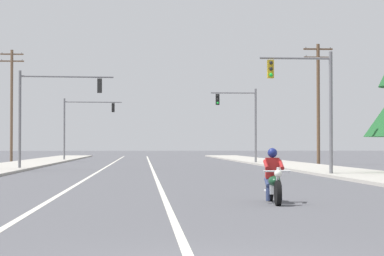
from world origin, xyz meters
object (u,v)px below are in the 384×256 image
traffic_signal_near_right (311,95)px  traffic_signal_near_left (48,103)px  utility_pole_left_far (12,102)px  traffic_signal_mid_right (243,115)px  utility_pole_right_far (318,99)px  motorcycle_with_rider (273,181)px  traffic_signal_mid_left (81,119)px

traffic_signal_near_right → traffic_signal_near_left: bearing=143.4°
traffic_signal_near_left → utility_pole_left_far: bearing=105.3°
traffic_signal_near_right → traffic_signal_near_left: (-14.25, 10.59, 0.14)m
traffic_signal_near_right → utility_pole_left_far: (-20.51, 33.50, 1.58)m
traffic_signal_mid_right → utility_pole_right_far: bearing=-30.4°
motorcycle_with_rider → utility_pole_right_far: utility_pole_right_far is taller
utility_pole_left_far → traffic_signal_mid_left: bearing=35.2°
motorcycle_with_rider → traffic_signal_mid_left: bearing=99.9°
traffic_signal_near_left → motorcycle_with_rider: bearing=-71.0°
motorcycle_with_rider → traffic_signal_near_left: (-9.37, 27.27, 3.57)m
motorcycle_with_rider → utility_pole_left_far: (-15.63, 50.18, 5.02)m
motorcycle_with_rider → traffic_signal_mid_left: (-9.52, 54.48, 3.56)m
traffic_signal_near_right → traffic_signal_mid_left: size_ratio=1.00×
motorcycle_with_rider → utility_pole_left_far: bearing=107.3°
traffic_signal_near_left → utility_pole_left_far: size_ratio=0.59×
traffic_signal_near_right → traffic_signal_mid_left: same height
traffic_signal_mid_left → utility_pole_left_far: size_ratio=0.59×
motorcycle_with_rider → traffic_signal_mid_right: traffic_signal_mid_right is taller
utility_pole_right_far → utility_pole_left_far: utility_pole_left_far is taller
traffic_signal_near_left → traffic_signal_near_right: bearing=-36.6°
motorcycle_with_rider → traffic_signal_mid_left: size_ratio=0.35×
traffic_signal_mid_left → utility_pole_right_far: size_ratio=0.65×
traffic_signal_near_right → utility_pole_left_far: bearing=121.5°
traffic_signal_mid_left → utility_pole_right_far: utility_pole_right_far is taller
motorcycle_with_rider → traffic_signal_near_left: 29.05m
traffic_signal_mid_right → utility_pole_right_far: utility_pole_right_far is taller
utility_pole_left_far → traffic_signal_mid_right: bearing=-24.7°
traffic_signal_near_right → traffic_signal_mid_right: size_ratio=1.00×
motorcycle_with_rider → utility_pole_right_far: size_ratio=0.23×
utility_pole_right_far → traffic_signal_near_right: bearing=-104.5°
traffic_signal_mid_right → traffic_signal_mid_left: same height
motorcycle_with_rider → utility_pole_left_far: size_ratio=0.21×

